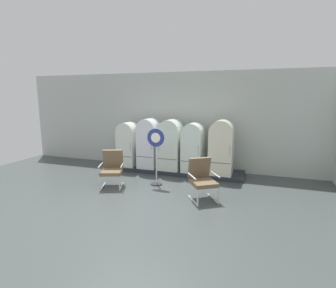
% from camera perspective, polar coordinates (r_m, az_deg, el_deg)
% --- Properties ---
extents(ground, '(12.00, 10.00, 0.05)m').
position_cam_1_polar(ground, '(5.89, -8.02, -14.10)').
color(ground, '#3C4343').
extents(back_wall, '(11.76, 0.12, 3.19)m').
position_cam_1_polar(back_wall, '(8.82, 2.53, 5.12)').
color(back_wall, beige).
rests_on(back_wall, ground).
extents(display_plinth, '(4.39, 0.95, 0.12)m').
position_cam_1_polar(display_plinth, '(8.50, 1.23, -5.69)').
color(display_plinth, '#242A31').
rests_on(display_plinth, ground).
extents(refrigerator_0, '(0.60, 0.65, 1.45)m').
position_cam_1_polar(refrigerator_0, '(8.79, -8.66, 0.27)').
color(refrigerator_0, silver).
rests_on(refrigerator_0, display_plinth).
extents(refrigerator_1, '(0.60, 0.69, 1.59)m').
position_cam_1_polar(refrigerator_1, '(8.49, -4.23, 0.52)').
color(refrigerator_1, white).
rests_on(refrigerator_1, display_plinth).
extents(refrigerator_2, '(0.66, 0.71, 1.58)m').
position_cam_1_polar(refrigerator_2, '(8.24, 0.56, 0.20)').
color(refrigerator_2, silver).
rests_on(refrigerator_2, display_plinth).
extents(refrigerator_3, '(0.61, 0.72, 1.50)m').
position_cam_1_polar(refrigerator_3, '(8.05, 5.44, -0.39)').
color(refrigerator_3, silver).
rests_on(refrigerator_3, display_plinth).
extents(refrigerator_4, '(0.68, 0.68, 1.61)m').
position_cam_1_polar(refrigerator_4, '(7.87, 11.51, -0.36)').
color(refrigerator_4, silver).
rests_on(refrigerator_4, display_plinth).
extents(armchair_left, '(0.75, 0.83, 0.98)m').
position_cam_1_polar(armchair_left, '(7.23, -12.05, -4.98)').
color(armchair_left, silver).
rests_on(armchair_left, ground).
extents(armchair_right, '(0.82, 0.86, 0.98)m').
position_cam_1_polar(armchair_right, '(6.24, 7.40, -7.27)').
color(armchair_right, silver).
rests_on(armchair_right, ground).
extents(sign_stand, '(0.49, 0.32, 1.56)m').
position_cam_1_polar(sign_stand, '(7.13, -2.61, -2.74)').
color(sign_stand, '#2D2D30').
rests_on(sign_stand, ground).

